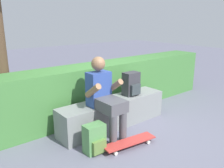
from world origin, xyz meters
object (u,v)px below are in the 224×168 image
bench_main (114,112)px  backpack_on_ground (95,139)px  skateboard_near_person (130,142)px  backpack_on_bench (131,84)px  person_skater (105,95)px

bench_main → backpack_on_ground: bearing=-146.3°
skateboard_near_person → backpack_on_ground: (-0.46, 0.20, 0.12)m
backpack_on_bench → person_skater: bearing=-164.7°
person_skater → backpack_on_bench: (0.74, 0.20, -0.00)m
skateboard_near_person → backpack_on_ground: 0.51m
skateboard_near_person → bench_main: bearing=68.6°
bench_main → backpack_on_ground: bench_main is taller
person_skater → skateboard_near_person: bearing=-80.7°
person_skater → skateboard_near_person: size_ratio=1.49×
backpack_on_ground → skateboard_near_person: bearing=-23.8°
bench_main → skateboard_near_person: 0.75m
bench_main → skateboard_near_person: bearing=-111.4°
person_skater → backpack_on_bench: bearing=15.3°
backpack_on_ground → person_skater: bearing=35.8°
bench_main → person_skater: person_skater is taller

